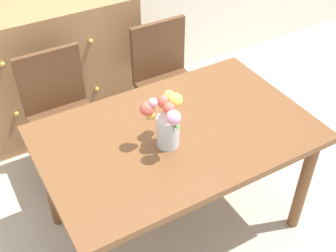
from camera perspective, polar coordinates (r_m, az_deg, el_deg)
ground_plane at (r=2.82m, az=0.97°, el=-12.51°), size 12.00×12.00×0.00m
dining_table at (r=2.34m, az=1.14°, el=-2.57°), size 1.44×0.92×0.76m
chair_left at (r=2.89m, az=-13.96°, el=2.09°), size 0.42×0.42×0.90m
chair_right at (r=3.13m, az=-0.26°, el=6.57°), size 0.42×0.42×0.90m
dresser at (r=3.34m, az=-15.90°, el=6.90°), size 1.40×0.47×1.00m
flower_vase at (r=2.09m, az=-0.22°, el=0.84°), size 0.21×0.24×0.30m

